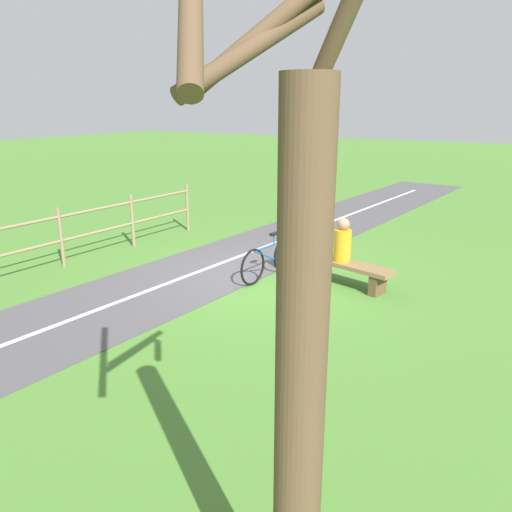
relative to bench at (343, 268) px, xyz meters
The scene contains 9 objects.
ground_plane 1.70m from the bench, 14.38° to the left, with size 80.00×80.00×0.00m, color #477A2D.
paved_path 5.43m from the bench, 54.61° to the left, with size 2.55×36.00×0.02m, color #4C494C.
path_centre_line 5.42m from the bench, 54.61° to the left, with size 0.10×32.00×0.00m, color silver.
bench is the anchor object (origin of this frame).
person_seated 0.51m from the bench, 13.14° to the right, with size 0.39×0.39×0.83m.
bicycle 1.44m from the bench, 16.06° to the left, with size 0.25×1.74×0.89m.
backpack 1.43m from the bench, 11.40° to the right, with size 0.33×0.38×0.42m.
fence_roadside 6.27m from the bench, 28.74° to the left, with size 0.71×9.74×1.27m.
tree_far_right 7.08m from the bench, 108.82° to the left, with size 1.14×1.38×4.31m.
Camera 1 is at (-4.82, 8.13, 3.32)m, focal length 35.05 mm.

